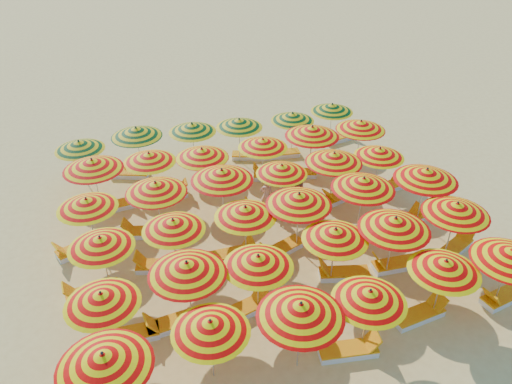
{
  "coord_description": "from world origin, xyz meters",
  "views": [
    {
      "loc": [
        -5.12,
        -14.42,
        11.74
      ],
      "look_at": [
        0.0,
        0.5,
        1.6
      ],
      "focal_mm": 35.0,
      "sensor_mm": 36.0,
      "label": 1
    }
  ],
  "objects_px": {
    "umbrella_2": "(301,310)",
    "umbrella_27": "(263,143)",
    "umbrella_13": "(173,225)",
    "lounger_4": "(173,323)",
    "lounger_15": "(145,232)",
    "lounger_16": "(266,207)",
    "lounger_7": "(395,264)",
    "lounger_12": "(282,249)",
    "umbrella_19": "(156,187)",
    "lounger_26": "(339,138)",
    "umbrella_8": "(258,261)",
    "lounger_3": "(129,335)",
    "umbrella_24": "(92,164)",
    "lounger_13": "(404,221)",
    "lounger_8": "(455,248)",
    "lounger_18": "(387,187)",
    "umbrella_23": "(379,153)",
    "lounger_10": "(160,266)",
    "lounger_17": "(340,196)",
    "lounger_20": "(168,194)",
    "lounger_2": "(503,297)",
    "umbrella_33": "(239,123)",
    "umbrella_5": "(511,255)",
    "beachgoer_a": "(267,195)",
    "umbrella_15": "(299,199)",
    "umbrella_35": "(332,108)",
    "lounger_25": "(281,154)",
    "lounger_19": "(116,205)",
    "lounger_0": "(349,350)",
    "umbrella_20": "(222,175)",
    "lounger_6": "(343,273)",
    "lounger_11": "(231,254)",
    "umbrella_34": "(293,117)",
    "umbrella_9": "(335,234)",
    "lounger_14": "(79,249)",
    "lounger_23": "(131,174)",
    "umbrella_26": "(202,153)",
    "umbrella_4": "(445,266)",
    "umbrella_32": "(192,128)",
    "umbrella_16": "(363,183)",
    "beachgoer_b": "(297,187)",
    "lounger_21": "(271,176)",
    "umbrella_6": "(102,298)",
    "umbrella_17": "(426,175)",
    "umbrella_0": "(104,360)",
    "umbrella_22": "(334,158)",
    "lounger_22": "(298,173)",
    "umbrella_1": "(210,326)",
    "umbrella_18": "(87,203)"
  },
  "relations": [
    {
      "from": "lounger_6",
      "to": "lounger_25",
      "type": "distance_m",
      "value": 8.81
    },
    {
      "from": "umbrella_1",
      "to": "lounger_26",
      "type": "distance_m",
      "value": 15.45
    },
    {
      "from": "lounger_17",
      "to": "lounger_20",
      "type": "bearing_deg",
      "value": -36.58
    },
    {
      "from": "lounger_14",
      "to": "lounger_23",
      "type": "relative_size",
      "value": 1.0
    },
    {
      "from": "lounger_2",
      "to": "umbrella_33",
      "type": "bearing_deg",
      "value": -73.83
    },
    {
      "from": "umbrella_32",
      "to": "beachgoer_a",
      "type": "xyz_separation_m",
      "value": [
        1.97,
        -4.49,
        -1.3
      ]
    },
    {
      "from": "umbrella_35",
      "to": "lounger_25",
      "type": "relative_size",
      "value": 1.45
    },
    {
      "from": "umbrella_35",
      "to": "umbrella_15",
      "type": "bearing_deg",
      "value": -123.85
    },
    {
      "from": "lounger_13",
      "to": "umbrella_5",
      "type": "bearing_deg",
      "value": -97.8
    },
    {
      "from": "umbrella_5",
      "to": "umbrella_15",
      "type": "bearing_deg",
      "value": 135.28
    },
    {
      "from": "beachgoer_b",
      "to": "beachgoer_a",
      "type": "xyz_separation_m",
      "value": [
        -1.42,
        -0.18,
        0.02
      ]
    },
    {
      "from": "umbrella_5",
      "to": "beachgoer_a",
      "type": "bearing_deg",
      "value": 123.8
    },
    {
      "from": "umbrella_26",
      "to": "lounger_26",
      "type": "distance_m",
      "value": 8.54
    },
    {
      "from": "umbrella_2",
      "to": "umbrella_27",
      "type": "distance_m",
      "value": 9.87
    },
    {
      "from": "lounger_15",
      "to": "lounger_16",
      "type": "distance_m",
      "value": 4.94
    },
    {
      "from": "umbrella_4",
      "to": "umbrella_24",
      "type": "xyz_separation_m",
      "value": [
        -9.42,
        9.26,
        0.19
      ]
    },
    {
      "from": "umbrella_24",
      "to": "lounger_13",
      "type": "relative_size",
      "value": 1.46
    },
    {
      "from": "umbrella_32",
      "to": "lounger_2",
      "type": "distance_m",
      "value": 14.13
    },
    {
      "from": "lounger_7",
      "to": "lounger_12",
      "type": "height_order",
      "value": "same"
    },
    {
      "from": "umbrella_17",
      "to": "lounger_8",
      "type": "bearing_deg",
      "value": -80.31
    },
    {
      "from": "umbrella_20",
      "to": "umbrella_9",
      "type": "bearing_deg",
      "value": -60.51
    },
    {
      "from": "umbrella_0",
      "to": "lounger_8",
      "type": "relative_size",
      "value": 1.65
    },
    {
      "from": "umbrella_18",
      "to": "lounger_19",
      "type": "relative_size",
      "value": 1.34
    },
    {
      "from": "lounger_3",
      "to": "umbrella_19",
      "type": "bearing_deg",
      "value": -106.4
    },
    {
      "from": "lounger_18",
      "to": "umbrella_23",
      "type": "bearing_deg",
      "value": 162.03
    },
    {
      "from": "lounger_8",
      "to": "lounger_18",
      "type": "height_order",
      "value": "same"
    },
    {
      "from": "umbrella_34",
      "to": "lounger_15",
      "type": "relative_size",
      "value": 1.22
    },
    {
      "from": "lounger_21",
      "to": "lounger_23",
      "type": "height_order",
      "value": "same"
    },
    {
      "from": "umbrella_8",
      "to": "lounger_12",
      "type": "distance_m",
      "value": 3.51
    },
    {
      "from": "lounger_15",
      "to": "lounger_18",
      "type": "distance_m",
      "value": 10.44
    },
    {
      "from": "umbrella_15",
      "to": "beachgoer_a",
      "type": "relative_size",
      "value": 2.12
    },
    {
      "from": "lounger_13",
      "to": "lounger_12",
      "type": "bearing_deg",
      "value": 170.36
    },
    {
      "from": "lounger_14",
      "to": "umbrella_17",
      "type": "bearing_deg",
      "value": 149.3
    },
    {
      "from": "umbrella_24",
      "to": "lounger_2",
      "type": "relative_size",
      "value": 1.47
    },
    {
      "from": "umbrella_16",
      "to": "umbrella_26",
      "type": "relative_size",
      "value": 1.1
    },
    {
      "from": "lounger_18",
      "to": "lounger_19",
      "type": "relative_size",
      "value": 1.02
    },
    {
      "from": "lounger_4",
      "to": "lounger_19",
      "type": "height_order",
      "value": "same"
    },
    {
      "from": "lounger_11",
      "to": "umbrella_34",
      "type": "bearing_deg",
      "value": 53.15
    },
    {
      "from": "lounger_11",
      "to": "lounger_20",
      "type": "height_order",
      "value": "same"
    },
    {
      "from": "lounger_2",
      "to": "lounger_17",
      "type": "relative_size",
      "value": 0.99
    },
    {
      "from": "umbrella_19",
      "to": "lounger_26",
      "type": "xyz_separation_m",
      "value": [
        10.06,
        4.93,
        -1.96
      ]
    },
    {
      "from": "umbrella_0",
      "to": "lounger_21",
      "type": "height_order",
      "value": "umbrella_0"
    },
    {
      "from": "lounger_4",
      "to": "lounger_19",
      "type": "bearing_deg",
      "value": -87.26
    },
    {
      "from": "umbrella_13",
      "to": "lounger_4",
      "type": "relative_size",
      "value": 1.26
    },
    {
      "from": "umbrella_8",
      "to": "umbrella_22",
      "type": "bearing_deg",
      "value": 44.52
    },
    {
      "from": "umbrella_23",
      "to": "lounger_10",
      "type": "relative_size",
      "value": 1.47
    },
    {
      "from": "lounger_18",
      "to": "lounger_22",
      "type": "bearing_deg",
      "value": 130.74
    },
    {
      "from": "lounger_0",
      "to": "umbrella_20",
      "type": "bearing_deg",
      "value": 112.88
    },
    {
      "from": "umbrella_8",
      "to": "lounger_3",
      "type": "bearing_deg",
      "value": 178.06
    },
    {
      "from": "umbrella_6",
      "to": "lounger_10",
      "type": "distance_m",
      "value": 3.95
    }
  ]
}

